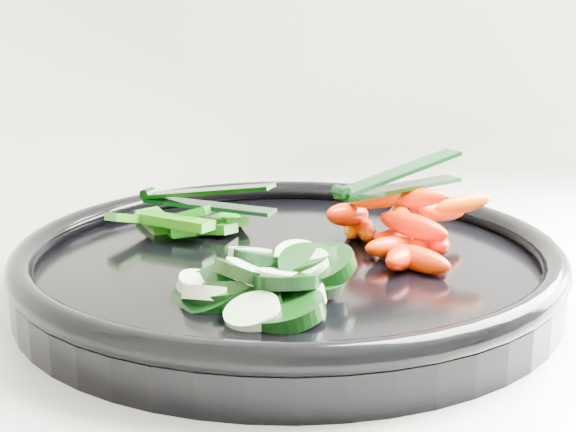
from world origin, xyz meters
TOP-DOWN VIEW (x-y plane):
  - veggie_tray at (-0.49, 1.66)m, footprint 0.48×0.48m
  - cucumber_pile at (-0.55, 1.61)m, footprint 0.12×0.13m
  - carrot_pile at (-0.42, 1.63)m, footprint 0.12×0.14m
  - pepper_pile at (-0.52, 1.75)m, footprint 0.11×0.10m
  - tong_carrot at (-0.41, 1.63)m, footprint 0.11×0.02m
  - tong_pepper at (-0.50, 1.75)m, footprint 0.07×0.11m

SIDE VIEW (x-z plane):
  - veggie_tray at x=-0.49m, z-range 0.93..0.97m
  - pepper_pile at x=-0.52m, z-range 0.94..0.98m
  - cucumber_pile at x=-0.55m, z-range 0.94..0.98m
  - carrot_pile at x=-0.42m, z-range 0.95..1.00m
  - tong_pepper at x=-0.50m, z-range 0.97..0.99m
  - tong_carrot at x=-0.41m, z-range 0.99..1.02m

